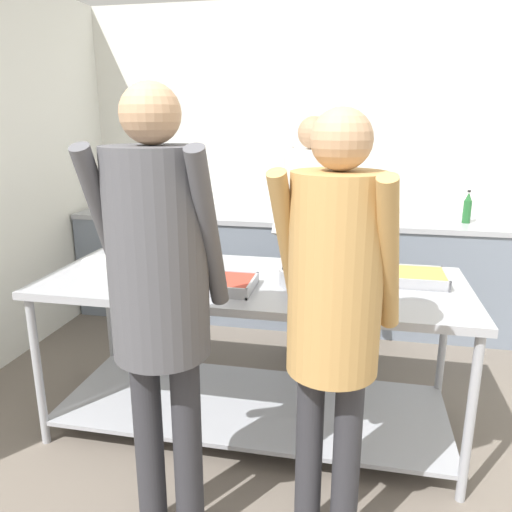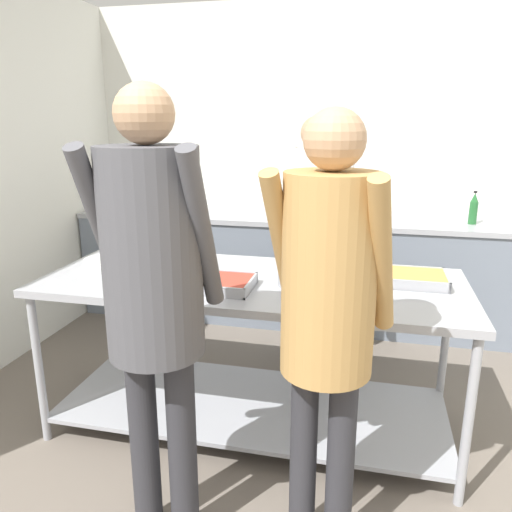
% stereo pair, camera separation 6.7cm
% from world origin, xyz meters
% --- Properties ---
extents(wall_rear, '(4.10, 0.06, 2.65)m').
position_xyz_m(wall_rear, '(0.00, 3.51, 1.32)').
color(wall_rear, silver).
rests_on(wall_rear, ground_plane).
extents(back_counter, '(3.94, 0.65, 0.91)m').
position_xyz_m(back_counter, '(0.00, 3.14, 0.46)').
color(back_counter, slate).
rests_on(back_counter, ground_plane).
extents(serving_counter, '(2.22, 0.88, 0.88)m').
position_xyz_m(serving_counter, '(-0.12, 1.52, 0.59)').
color(serving_counter, '#9EA0A8').
rests_on(serving_counter, ground_plane).
extents(plate_stack, '(0.25, 0.25, 0.05)m').
position_xyz_m(plate_stack, '(-0.99, 1.55, 0.90)').
color(plate_stack, white).
rests_on(plate_stack, serving_counter).
extents(broccoli_bowl, '(0.25, 0.25, 0.11)m').
position_xyz_m(broccoli_bowl, '(-0.71, 1.75, 0.92)').
color(broccoli_bowl, '#B2B2B7').
rests_on(broccoli_bowl, serving_counter).
extents(serving_tray_roast, '(0.48, 0.27, 0.05)m').
position_xyz_m(serving_tray_roast, '(-0.31, 1.33, 0.90)').
color(serving_tray_roast, '#9EA0A8').
rests_on(serving_tray_roast, serving_counter).
extents(sauce_pan, '(0.39, 0.25, 0.09)m').
position_xyz_m(sauce_pan, '(0.16, 1.48, 0.92)').
color(sauce_pan, '#9EA0A8').
rests_on(sauce_pan, serving_counter).
extents(serving_tray_vegetables, '(0.49, 0.28, 0.05)m').
position_xyz_m(serving_tray_vegetables, '(0.63, 1.64, 0.90)').
color(serving_tray_vegetables, '#9EA0A8').
rests_on(serving_tray_vegetables, serving_counter).
extents(guest_serving_left, '(0.49, 0.41, 1.74)m').
position_xyz_m(guest_serving_left, '(0.34, 0.77, 1.08)').
color(guest_serving_left, '#2D2D33').
rests_on(guest_serving_left, ground_plane).
extents(guest_serving_right, '(0.46, 0.36, 1.82)m').
position_xyz_m(guest_serving_right, '(-0.29, 0.69, 1.13)').
color(guest_serving_right, '#2D2D33').
rests_on(guest_serving_right, ground_plane).
extents(cook_behind_counter, '(0.52, 0.40, 1.71)m').
position_xyz_m(cook_behind_counter, '(0.10, 2.37, 1.05)').
color(cook_behind_counter, '#2D2D33').
rests_on(cook_behind_counter, ground_plane).
extents(water_bottle, '(0.06, 0.06, 0.25)m').
position_xyz_m(water_bottle, '(1.24, 3.11, 1.03)').
color(water_bottle, '#23602D').
rests_on(water_bottle, back_counter).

